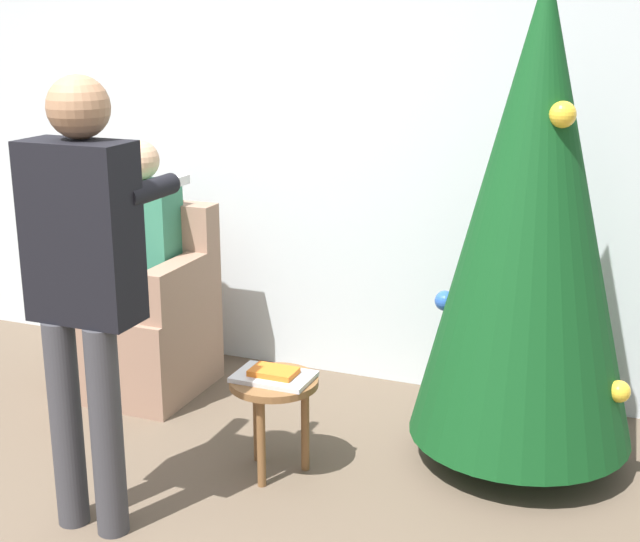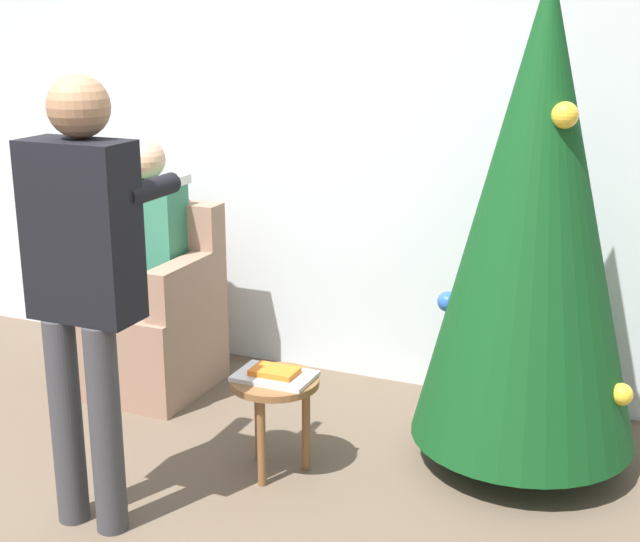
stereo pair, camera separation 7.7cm
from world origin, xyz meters
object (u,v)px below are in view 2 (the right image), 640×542
at_px(christmas_tree, 535,214).
at_px(armchair, 148,320).
at_px(side_stool, 275,394).
at_px(person_seated, 142,255).
at_px(person_standing, 84,267).

relative_size(christmas_tree, armchair, 2.19).
xyz_separation_m(christmas_tree, side_stool, (-0.94, -0.51, -0.75)).
distance_m(christmas_tree, armchair, 2.11).
distance_m(person_seated, person_standing, 1.32).
distance_m(armchair, person_standing, 1.46).
distance_m(christmas_tree, person_standing, 1.79).
relative_size(armchair, person_standing, 0.56).
height_order(armchair, person_seated, person_seated).
bearing_deg(armchair, christmas_tree, -2.14).
relative_size(armchair, person_seated, 0.74).
relative_size(person_standing, side_stool, 3.96).
relative_size(person_seated, person_standing, 0.76).
relative_size(person_seated, side_stool, 3.01).
xyz_separation_m(christmas_tree, person_standing, (-1.41, -1.10, -0.10)).
distance_m(armchair, person_seated, 0.36).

